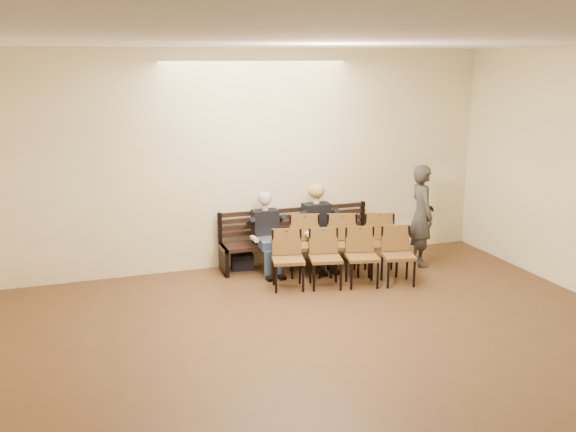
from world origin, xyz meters
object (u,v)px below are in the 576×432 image
object	(u,v)px
water_bottle	(332,235)
seated_man	(267,234)
chair_row_front	(343,245)
seated_woman	(318,228)
bag	(242,262)
bench	(298,252)
chair_row_back	(344,258)
passerby	(422,208)
laptop	(270,239)

from	to	relation	value
water_bottle	seated_man	bearing A→B (deg)	168.51
chair_row_front	seated_woman	bearing A→B (deg)	128.66
seated_woman	bag	xyz separation A→B (m)	(-1.24, 0.22, -0.51)
bag	chair_row_front	bearing A→B (deg)	-27.31
bench	water_bottle	size ratio (longest dim) A/B	11.56
water_bottle	chair_row_back	size ratio (longest dim) A/B	0.11
water_bottle	chair_row_back	xyz separation A→B (m)	(-0.15, -0.84, -0.12)
bag	chair_row_back	world-z (taller)	chair_row_back
bench	seated_woman	size ratio (longest dim) A/B	2.03
seated_woman	water_bottle	world-z (taller)	seated_woman
bench	chair_row_back	distance (m)	1.22
seated_woman	chair_row_back	xyz separation A→B (m)	(-0.01, -1.04, -0.20)
water_bottle	bag	xyz separation A→B (m)	(-1.39, 0.43, -0.43)
bench	chair_row_back	size ratio (longest dim) A/B	1.22
water_bottle	passerby	xyz separation A→B (m)	(1.48, -0.27, 0.40)
passerby	chair_row_front	world-z (taller)	passerby
bag	water_bottle	bearing A→B (deg)	-17.19
bag	passerby	xyz separation A→B (m)	(2.87, -0.70, 0.83)
chair_row_front	bench	bearing A→B (deg)	145.53
seated_man	bag	world-z (taller)	seated_man
passerby	chair_row_front	bearing A→B (deg)	101.87
seated_woman	bag	distance (m)	1.36
laptop	seated_woman	bearing A→B (deg)	11.29
bag	seated_man	bearing A→B (deg)	-31.53
chair_row_back	seated_man	bearing A→B (deg)	142.20
seated_man	chair_row_back	world-z (taller)	seated_man
bench	seated_woman	xyz separation A→B (m)	(0.31, -0.12, 0.42)
bench	water_bottle	world-z (taller)	water_bottle
laptop	chair_row_front	bearing A→B (deg)	-17.30
seated_woman	chair_row_front	xyz separation A→B (m)	(0.21, -0.53, -0.17)
passerby	chair_row_back	distance (m)	1.81
passerby	seated_man	bearing A→B (deg)	89.03
bag	chair_row_front	xyz separation A→B (m)	(1.45, -0.75, 0.34)
laptop	chair_row_front	world-z (taller)	chair_row_front
seated_woman	chair_row_back	size ratio (longest dim) A/B	0.60
bench	laptop	bearing A→B (deg)	-155.96
seated_man	chair_row_front	world-z (taller)	seated_man
chair_row_front	bag	bearing A→B (deg)	169.30
laptop	water_bottle	size ratio (longest dim) A/B	1.61
bag	bench	bearing A→B (deg)	-6.15
bench	chair_row_back	bearing A→B (deg)	-75.33
bench	chair_row_front	size ratio (longest dim) A/B	1.53
seated_woman	chair_row_front	distance (m)	0.60
seated_woman	passerby	distance (m)	1.73
passerby	chair_row_back	bearing A→B (deg)	118.87
seated_woman	laptop	bearing A→B (deg)	-171.38
water_bottle	passerby	bearing A→B (deg)	-10.36
water_bottle	bag	distance (m)	1.51
seated_man	laptop	bearing A→B (deg)	-89.26
chair_row_back	bag	bearing A→B (deg)	146.54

